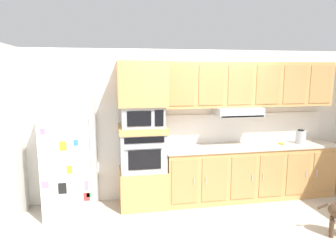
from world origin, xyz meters
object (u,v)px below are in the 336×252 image
object	(u,v)px
refrigerator	(70,157)
built_in_oven	(143,151)
screwdriver	(282,143)
microwave	(142,116)
electric_kettle	(301,137)

from	to	relation	value
refrigerator	built_in_oven	distance (m)	1.10
refrigerator	built_in_oven	xyz separation A→B (m)	(1.10, 0.07, 0.02)
built_in_oven	screwdriver	bearing A→B (deg)	-1.41
refrigerator	microwave	world-z (taller)	refrigerator
screwdriver	electric_kettle	bearing A→B (deg)	1.78
microwave	screwdriver	distance (m)	2.43
built_in_oven	screwdriver	xyz separation A→B (m)	(2.37, -0.06, 0.03)
microwave	electric_kettle	world-z (taller)	microwave
refrigerator	screwdriver	size ratio (longest dim) A/B	10.53
built_in_oven	screwdriver	size ratio (longest dim) A/B	4.19
built_in_oven	microwave	size ratio (longest dim) A/B	1.09
built_in_oven	refrigerator	bearing A→B (deg)	-176.47
microwave	screwdriver	size ratio (longest dim) A/B	3.85
refrigerator	electric_kettle	xyz separation A→B (m)	(3.82, 0.02, 0.15)
refrigerator	built_in_oven	bearing A→B (deg)	3.53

